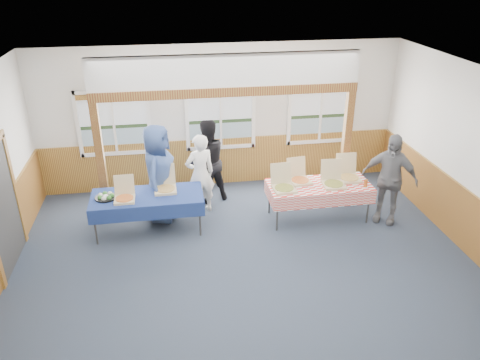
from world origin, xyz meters
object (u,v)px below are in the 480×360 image
object	(u,v)px
woman_black	(207,161)
woman_white	(200,174)
table_right	(319,187)
table_left	(147,198)
man_blue	(158,173)
person_grey	(389,179)

from	to	relation	value
woman_black	woman_white	bearing A→B (deg)	50.53
table_right	woman_white	size ratio (longest dim) A/B	1.30
table_left	table_right	bearing A→B (deg)	-2.98
man_blue	person_grey	size ratio (longest dim) A/B	1.08
table_right	woman_black	size ratio (longest dim) A/B	1.21
person_grey	woman_black	bearing A→B (deg)	-167.44
table_right	man_blue	world-z (taller)	man_blue
table_right	man_blue	distance (m)	3.17
table_right	person_grey	size ratio (longest dim) A/B	1.20
table_left	woman_white	xyz separation A→B (m)	(1.05, 0.59, 0.14)
woman_black	person_grey	bearing A→B (deg)	138.47
table_left	woman_black	world-z (taller)	woman_black
table_right	woman_black	xyz separation A→B (m)	(-2.11, 1.14, 0.21)
woman_black	table_right	bearing A→B (deg)	132.80
table_left	man_blue	distance (m)	0.59
woman_black	person_grey	xyz separation A→B (m)	(3.42, -1.43, 0.01)
table_right	table_left	bearing A→B (deg)	-159.33
person_grey	table_left	bearing A→B (deg)	-149.10
table_left	woman_white	world-z (taller)	woman_white
table_left	person_grey	world-z (taller)	person_grey
table_right	woman_black	world-z (taller)	woman_black
table_left	man_blue	size ratio (longest dim) A/B	1.07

